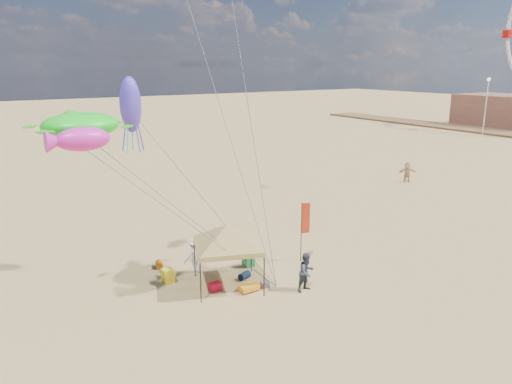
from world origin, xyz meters
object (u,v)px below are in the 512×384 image
Objects in this scene: cooler_red at (215,287)px; chair_green at (248,260)px; canopy_tent at (227,227)px; person_near_a at (216,243)px; feather_flag at (304,222)px; cooler_blue at (244,252)px; beach_cart at (249,287)px; person_near_b at (307,272)px; chair_yellow at (168,276)px; lamp_north at (487,97)px; person_near_c at (194,255)px; person_far_c at (407,172)px.

cooler_red is 3.19m from chair_green.
person_near_a is (1.05, 3.12, -2.00)m from canopy_tent.
feather_flag reaches higher than chair_green.
feather_flag is 4.65× the size of chair_green.
person_near_a reaches higher than cooler_blue.
beach_cart is at bearing -63.38° from canopy_tent.
person_near_b is (2.27, -1.35, 0.71)m from beach_cart.
canopy_tent is 3.87m from chair_yellow.
feather_flag is at bearing 18.90° from beach_cart.
cooler_red is at bearing 43.10° from person_near_a.
canopy_tent reaches higher than beach_cart.
chair_yellow is at bearing 3.58° from person_near_a.
chair_green reaches higher than cooler_blue.
feather_flag is 6.03× the size of cooler_blue.
lamp_north is (56.77, 25.16, 5.32)m from beach_cart.
person_near_a reaches higher than chair_yellow.
beach_cart is at bearing -36.98° from cooler_red.
beach_cart is (0.52, -1.04, -2.73)m from canopy_tent.
lamp_north is (54.51, 26.50, 4.61)m from person_near_b.
lamp_north is (59.52, 22.27, 5.17)m from chair_yellow.
beach_cart is at bearing -121.53° from chair_green.
chair_yellow is 0.39× the size of person_near_c.
chair_green is 4.29m from chair_yellow.
lamp_north is (33.49, 14.40, 4.62)m from person_far_c.
cooler_blue is 0.77× the size of chair_green.
chair_green is 2.93m from beach_cart.
person_near_c is at bearing -131.28° from person_far_c.
beach_cart is 25.66m from person_far_c.
cooler_blue is 22.21m from person_far_c.
person_near_c is at bearing 14.72° from chair_yellow.
person_near_c is (-3.29, -0.63, 0.72)m from cooler_blue.
lamp_north reaches higher than person_near_c.
person_near_c is at bearing -169.12° from cooler_blue.
person_near_b is 24.25m from person_far_c.
cooler_red is at bearing 82.32° from person_near_c.
cooler_blue is 58.84m from lamp_north.
cooler_red reaches higher than beach_cart.
beach_cart is at bearing 65.08° from person_near_a.
chair_yellow is at bearing 174.75° from chair_green.
person_near_b is (2.79, -2.38, -2.02)m from canopy_tent.
feather_flag is 5.97m from cooler_red.
lamp_north reaches higher than beach_cart.
person_near_c is (0.13, 2.35, 0.72)m from cooler_red.
cooler_red is 0.30× the size of person_near_c.
person_far_c is at bearing 26.08° from feather_flag.
person_far_c is at bearing 178.54° from person_near_a.
chair_yellow is at bearing 132.66° from person_near_b.
cooler_blue is at bearing 66.58° from chair_green.
person_near_b is (0.74, -3.84, 0.56)m from chair_green.
chair_yellow is 0.39× the size of person_far_c.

